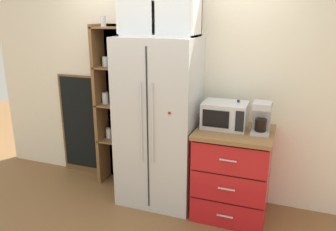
{
  "coord_description": "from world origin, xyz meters",
  "views": [
    {
      "loc": [
        1.28,
        -3.16,
        2.03
      ],
      "look_at": [
        0.1,
        0.04,
        1.0
      ],
      "focal_mm": 35.97,
      "sensor_mm": 36.0,
      "label": 1
    }
  ],
  "objects": [
    {
      "name": "pantry_shelf_column",
      "position": [
        -0.65,
        0.27,
        0.99
      ],
      "size": [
        0.44,
        0.3,
        2.01
      ],
      "color": "brown",
      "rests_on": "ground"
    },
    {
      "name": "coffee_maker",
      "position": [
        1.06,
        0.04,
        1.08
      ],
      "size": [
        0.17,
        0.2,
        0.31
      ],
      "color": "#B7B7BC",
      "rests_on": "counter_cabinet"
    },
    {
      "name": "refrigerator",
      "position": [
        0.0,
        0.04,
        0.91
      ],
      "size": [
        0.82,
        0.65,
        1.82
      ],
      "color": "silver",
      "rests_on": "ground"
    },
    {
      "name": "ground_plane",
      "position": [
        0.0,
        0.0,
        0.0
      ],
      "size": [
        10.47,
        10.47,
        0.0
      ],
      "primitive_type": "plane",
      "color": "brown"
    },
    {
      "name": "chalkboard_menu",
      "position": [
        -1.19,
        0.33,
        0.65
      ],
      "size": [
        0.6,
        0.04,
        1.3
      ],
      "color": "brown",
      "rests_on": "ground"
    },
    {
      "name": "mug_sage",
      "position": [
        0.82,
        -0.02,
        0.97
      ],
      "size": [
        0.12,
        0.08,
        0.09
      ],
      "color": "#8CA37F",
      "rests_on": "counter_cabinet"
    },
    {
      "name": "upper_cabinet",
      "position": [
        0.0,
        0.08,
        2.16
      ],
      "size": [
        0.79,
        0.32,
        0.68
      ],
      "color": "silver",
      "rests_on": "refrigerator"
    },
    {
      "name": "counter_cabinet",
      "position": [
        0.81,
        0.03,
        0.46
      ],
      "size": [
        0.75,
        0.67,
        0.93
      ],
      "color": "red",
      "rests_on": "ground"
    },
    {
      "name": "bottle_cobalt",
      "position": [
        0.81,
        0.13,
        1.05
      ],
      "size": [
        0.07,
        0.07,
        0.28
      ],
      "color": "navy",
      "rests_on": "counter_cabinet"
    },
    {
      "name": "bottle_amber",
      "position": [
        0.81,
        0.11,
        1.03
      ],
      "size": [
        0.06,
        0.06,
        0.25
      ],
      "color": "brown",
      "rests_on": "counter_cabinet"
    },
    {
      "name": "wall_back_cream",
      "position": [
        0.0,
        0.4,
        1.27
      ],
      "size": [
        4.79,
        0.1,
        2.55
      ],
      "primitive_type": "cube",
      "color": "silver",
      "rests_on": "ground"
    },
    {
      "name": "microwave",
      "position": [
        0.7,
        0.08,
        1.06
      ],
      "size": [
        0.44,
        0.33,
        0.26
      ],
      "color": "silver",
      "rests_on": "counter_cabinet"
    },
    {
      "name": "mug_navy",
      "position": [
        0.82,
        0.06,
        0.97
      ],
      "size": [
        0.11,
        0.07,
        0.09
      ],
      "color": "navy",
      "rests_on": "counter_cabinet"
    }
  ]
}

